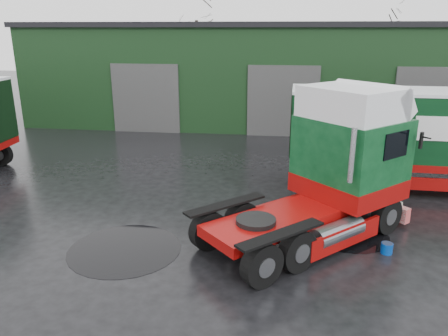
# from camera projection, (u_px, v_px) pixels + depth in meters

# --- Properties ---
(ground) EXTENTS (100.00, 100.00, 0.00)m
(ground) POSITION_uv_depth(u_px,v_px,m) (206.00, 249.00, 12.34)
(ground) COLOR black
(warehouse) EXTENTS (32.40, 12.40, 6.30)m
(warehouse) POSITION_uv_depth(u_px,v_px,m) (284.00, 71.00, 30.00)
(warehouse) COLOR black
(warehouse) RESTS_ON ground
(hero_tractor) EXTENTS (7.21, 7.05, 4.40)m
(hero_tractor) POSITION_uv_depth(u_px,v_px,m) (304.00, 169.00, 12.18)
(hero_tractor) COLOR #0E421F
(hero_tractor) RESTS_ON ground
(lorry_right) EXTENTS (14.71, 2.96, 3.85)m
(lorry_right) POSITION_uv_depth(u_px,v_px,m) (444.00, 142.00, 16.25)
(lorry_right) COLOR silver
(lorry_right) RESTS_ON ground
(wash_bucket) EXTENTS (0.34, 0.34, 0.30)m
(wash_bucket) POSITION_uv_depth(u_px,v_px,m) (387.00, 248.00, 12.06)
(wash_bucket) COLOR #063491
(wash_bucket) RESTS_ON ground
(tree_back_a) EXTENTS (4.40, 4.40, 9.50)m
(tree_back_a) POSITION_uv_depth(u_px,v_px,m) (197.00, 42.00, 39.96)
(tree_back_a) COLOR black
(tree_back_a) RESTS_ON ground
(tree_back_b) EXTENTS (4.40, 4.40, 7.50)m
(tree_back_b) POSITION_uv_depth(u_px,v_px,m) (376.00, 55.00, 38.25)
(tree_back_b) COLOR black
(tree_back_b) RESTS_ON ground
(puddle_0) EXTENTS (3.18, 3.18, 0.01)m
(puddle_0) POSITION_uv_depth(u_px,v_px,m) (125.00, 249.00, 12.31)
(puddle_0) COLOR black
(puddle_0) RESTS_ON ground
(puddle_1) EXTENTS (2.35, 2.35, 0.01)m
(puddle_1) POSITION_uv_depth(u_px,v_px,m) (349.00, 235.00, 13.16)
(puddle_1) COLOR black
(puddle_1) RESTS_ON ground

